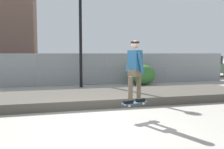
# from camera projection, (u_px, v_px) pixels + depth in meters

# --- Properties ---
(ground_plane) EXTENTS (120.00, 120.00, 0.00)m
(ground_plane) POSITION_uv_depth(u_px,v_px,m) (102.00, 123.00, 6.57)
(ground_plane) COLOR #9E998E
(gravel_berm) EXTENTS (13.41, 2.79, 0.31)m
(gravel_berm) POSITION_uv_depth(u_px,v_px,m) (85.00, 98.00, 9.46)
(gravel_berm) COLOR #4C473F
(gravel_berm) RESTS_ON ground_plane
(skateboard) EXTENTS (0.82, 0.47, 0.07)m
(skateboard) POSITION_uv_depth(u_px,v_px,m) (135.00, 103.00, 6.94)
(skateboard) COLOR #2D608C
(skater) EXTENTS (0.71, 0.62, 1.72)m
(skater) POSITION_uv_depth(u_px,v_px,m) (135.00, 68.00, 6.86)
(skater) COLOR black
(skater) RESTS_ON skateboard
(chain_fence) EXTENTS (20.07, 0.06, 1.85)m
(chain_fence) POSITION_uv_depth(u_px,v_px,m) (72.00, 69.00, 14.29)
(chain_fence) COLOR gray
(chain_fence) RESTS_ON ground_plane
(street_lamp) EXTENTS (0.44, 0.44, 6.94)m
(street_lamp) POSITION_uv_depth(u_px,v_px,m) (80.00, 7.00, 13.21)
(street_lamp) COLOR black
(street_lamp) RESTS_ON ground_plane
(parked_car_near) EXTENTS (4.49, 2.13, 1.66)m
(parked_car_near) POSITION_uv_depth(u_px,v_px,m) (28.00, 69.00, 16.49)
(parked_car_near) COLOR maroon
(parked_car_near) RESTS_ON ground_plane
(parked_car_mid) EXTENTS (4.42, 1.99, 1.66)m
(parked_car_mid) POSITION_uv_depth(u_px,v_px,m) (127.00, 67.00, 17.82)
(parked_car_mid) COLOR silver
(parked_car_mid) RESTS_ON ground_plane
(parked_car_far) EXTENTS (4.46, 2.06, 1.66)m
(parked_car_far) POSITION_uv_depth(u_px,v_px,m) (205.00, 66.00, 19.71)
(parked_car_far) COLOR #566B4C
(parked_car_far) RESTS_ON ground_plane
(shrub_left) EXTENTS (1.54, 1.26, 1.19)m
(shrub_left) POSITION_uv_depth(u_px,v_px,m) (142.00, 75.00, 14.61)
(shrub_left) COLOR #336B2D
(shrub_left) RESTS_ON ground_plane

